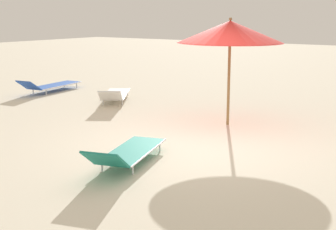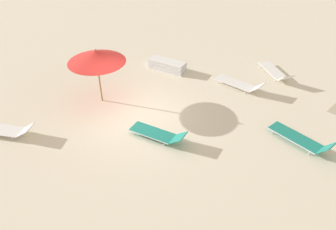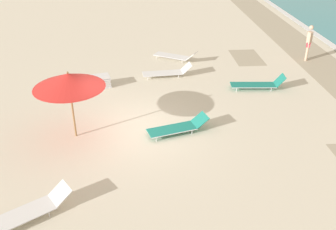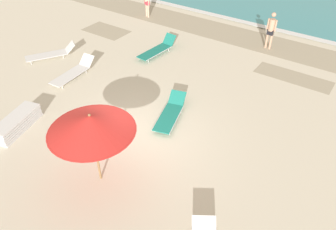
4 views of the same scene
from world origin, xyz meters
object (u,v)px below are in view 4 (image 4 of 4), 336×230
object	(u,v)px
beach_umbrella	(91,124)
sun_lounger_near_water_left	(51,54)
sun_lounger_under_umbrella	(73,72)
sun_lounger_mid_beach_solo	(170,113)
sun_lounger_beside_umbrella	(158,49)
lounger_stack	(17,123)
beachgoer_shoreline_child	(271,29)

from	to	relation	value
beach_umbrella	sun_lounger_near_water_left	bearing A→B (deg)	150.09
sun_lounger_near_water_left	sun_lounger_under_umbrella	bearing A→B (deg)	15.39
sun_lounger_mid_beach_solo	sun_lounger_beside_umbrella	bearing A→B (deg)	115.05
beach_umbrella	sun_lounger_under_umbrella	distance (m)	6.21
beach_umbrella	lounger_stack	world-z (taller)	beach_umbrella
sun_lounger_near_water_left	beach_umbrella	bearing A→B (deg)	0.69
sun_lounger_near_water_left	sun_lounger_mid_beach_solo	distance (m)	7.04
beach_umbrella	sun_lounger_beside_umbrella	bearing A→B (deg)	114.30
sun_lounger_under_umbrella	beachgoer_shoreline_child	distance (m)	9.18
lounger_stack	sun_lounger_near_water_left	world-z (taller)	sun_lounger_near_water_left
sun_lounger_under_umbrella	sun_lounger_beside_umbrella	distance (m)	4.05
beach_umbrella	lounger_stack	bearing A→B (deg)	179.99
lounger_stack	sun_lounger_under_umbrella	world-z (taller)	sun_lounger_under_umbrella
beachgoer_shoreline_child	sun_lounger_near_water_left	bearing A→B (deg)	-138.90
beachgoer_shoreline_child	lounger_stack	bearing A→B (deg)	-112.82
beach_umbrella	sun_lounger_beside_umbrella	xyz separation A→B (m)	(-3.23, 7.14, -1.78)
sun_lounger_under_umbrella	sun_lounger_mid_beach_solo	xyz separation A→B (m)	(4.91, -0.01, -0.00)
lounger_stack	sun_lounger_beside_umbrella	size ratio (longest dim) A/B	0.88
sun_lounger_mid_beach_solo	beachgoer_shoreline_child	world-z (taller)	beachgoer_shoreline_child
sun_lounger_under_umbrella	beach_umbrella	bearing A→B (deg)	-40.12
lounger_stack	beachgoer_shoreline_child	size ratio (longest dim) A/B	1.12
beach_umbrella	sun_lounger_beside_umbrella	size ratio (longest dim) A/B	1.02
lounger_stack	beachgoer_shoreline_child	distance (m)	11.59
sun_lounger_mid_beach_solo	beach_umbrella	bearing A→B (deg)	-107.22
lounger_stack	sun_lounger_near_water_left	bearing A→B (deg)	112.43
sun_lounger_mid_beach_solo	beachgoer_shoreline_child	xyz separation A→B (m)	(0.76, 7.18, 0.79)
sun_lounger_under_umbrella	sun_lounger_near_water_left	bearing A→B (deg)	159.91
lounger_stack	beachgoer_shoreline_child	bearing A→B (deg)	50.68
sun_lounger_near_water_left	sun_lounger_mid_beach_solo	bearing A→B (deg)	25.87
sun_lounger_near_water_left	beachgoer_shoreline_child	xyz separation A→B (m)	(7.78, 6.60, 0.79)
sun_lounger_beside_umbrella	beach_umbrella	bearing A→B (deg)	-61.35
beach_umbrella	sun_lounger_near_water_left	world-z (taller)	beach_umbrella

